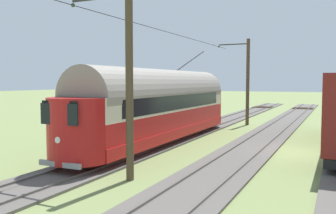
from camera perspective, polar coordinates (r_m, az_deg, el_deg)
ground_plane at (r=19.73m, az=19.95°, el=-6.78°), size 220.00×220.00×0.00m
track_third_siding at (r=20.40m, az=12.82°, el=-6.13°), size 2.80×80.00×0.18m
track_outer_siding at (r=22.04m, az=-0.34°, el=-5.27°), size 2.80×80.00×0.18m
vintage_streetcar at (r=21.27m, az=-1.02°, el=0.38°), size 2.65×17.40×5.71m
catenary_pole_foreground at (r=30.87m, az=12.19°, el=4.09°), size 2.71×0.28×7.08m
catenary_pole_mid_near at (r=13.32m, az=-6.29°, el=4.34°), size 2.71×0.28×7.08m
overhead_wire_run at (r=15.51m, az=-12.75°, el=14.78°), size 2.51×41.43×0.18m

